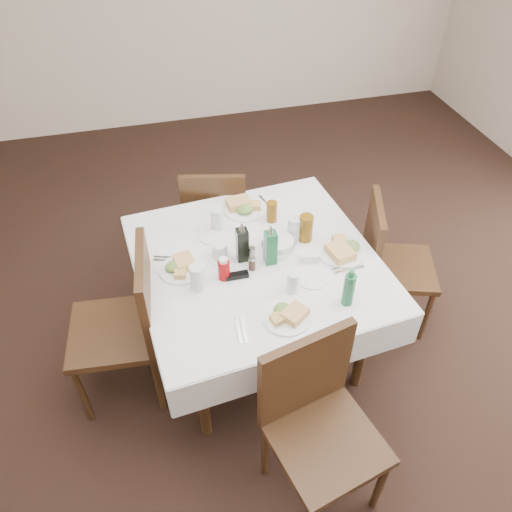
# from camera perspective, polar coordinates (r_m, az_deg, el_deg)

# --- Properties ---
(ground_plane) EXTENTS (7.00, 7.00, 0.00)m
(ground_plane) POSITION_cam_1_polar(r_m,az_deg,el_deg) (3.21, 2.63, -13.00)
(ground_plane) COLOR black
(room_shell) EXTENTS (6.04, 7.04, 2.80)m
(room_shell) POSITION_cam_1_polar(r_m,az_deg,el_deg) (2.05, 4.16, 15.41)
(room_shell) COLOR beige
(room_shell) RESTS_ON ground
(dining_table) EXTENTS (1.42, 1.42, 0.76)m
(dining_table) POSITION_cam_1_polar(r_m,az_deg,el_deg) (2.82, 0.10, -1.65)
(dining_table) COLOR black
(dining_table) RESTS_ON ground
(chair_north) EXTENTS (0.51, 0.51, 0.90)m
(chair_north) POSITION_cam_1_polar(r_m,az_deg,el_deg) (3.50, -4.65, 4.74)
(chair_north) COLOR black
(chair_north) RESTS_ON ground
(chair_south) EXTENTS (0.56, 0.56, 0.99)m
(chair_south) POSITION_cam_1_polar(r_m,az_deg,el_deg) (2.41, 6.88, -17.62)
(chair_south) COLOR black
(chair_south) RESTS_ON ground
(chair_east) EXTENTS (0.56, 0.56, 0.92)m
(chair_east) POSITION_cam_1_polar(r_m,az_deg,el_deg) (3.23, 14.74, -0.21)
(chair_east) COLOR black
(chair_east) RESTS_ON ground
(chair_west) EXTENTS (0.52, 0.52, 1.01)m
(chair_west) POSITION_cam_1_polar(r_m,az_deg,el_deg) (2.80, -14.26, -6.99)
(chair_west) COLOR black
(chair_west) RESTS_ON ground
(meal_north) EXTENTS (0.27, 0.27, 0.06)m
(meal_north) POSITION_cam_1_polar(r_m,az_deg,el_deg) (3.10, -1.40, 5.65)
(meal_north) COLOR white
(meal_north) RESTS_ON dining_table
(meal_south) EXTENTS (0.24, 0.24, 0.05)m
(meal_south) POSITION_cam_1_polar(r_m,az_deg,el_deg) (2.46, 3.63, -6.74)
(meal_south) COLOR white
(meal_south) RESTS_ON dining_table
(meal_east) EXTENTS (0.29, 0.29, 0.06)m
(meal_east) POSITION_cam_1_polar(r_m,az_deg,el_deg) (2.83, 9.85, 0.75)
(meal_east) COLOR white
(meal_east) RESTS_ON dining_table
(meal_west) EXTENTS (0.24, 0.24, 0.05)m
(meal_west) POSITION_cam_1_polar(r_m,az_deg,el_deg) (2.72, -8.62, -1.24)
(meal_west) COLOR white
(meal_west) RESTS_ON dining_table
(side_plate_a) EXTENTS (0.14, 0.14, 0.01)m
(side_plate_a) POSITION_cam_1_polar(r_m,az_deg,el_deg) (2.91, -5.20, 2.18)
(side_plate_a) COLOR white
(side_plate_a) RESTS_ON dining_table
(side_plate_b) EXTENTS (0.16, 0.16, 0.01)m
(side_plate_b) POSITION_cam_1_polar(r_m,az_deg,el_deg) (2.66, 6.44, -2.62)
(side_plate_b) COLOR white
(side_plate_b) RESTS_ON dining_table
(water_n) EXTENTS (0.08, 0.08, 0.14)m
(water_n) POSITION_cam_1_polar(r_m,az_deg,el_deg) (2.94, -4.45, 4.24)
(water_n) COLOR silver
(water_n) RESTS_ON dining_table
(water_s) EXTENTS (0.07, 0.07, 0.12)m
(water_s) POSITION_cam_1_polar(r_m,az_deg,el_deg) (2.56, 4.29, -2.99)
(water_s) COLOR silver
(water_s) RESTS_ON dining_table
(water_e) EXTENTS (0.08, 0.08, 0.15)m
(water_e) POSITION_cam_1_polar(r_m,az_deg,el_deg) (2.86, 4.41, 3.17)
(water_e) COLOR silver
(water_e) RESTS_ON dining_table
(water_w) EXTENTS (0.08, 0.08, 0.15)m
(water_w) POSITION_cam_1_polar(r_m,az_deg,el_deg) (2.57, -6.69, -2.44)
(water_w) COLOR silver
(water_w) RESTS_ON dining_table
(iced_tea_a) EXTENTS (0.06, 0.06, 0.13)m
(iced_tea_a) POSITION_cam_1_polar(r_m,az_deg,el_deg) (2.99, 1.81, 5.09)
(iced_tea_a) COLOR brown
(iced_tea_a) RESTS_ON dining_table
(iced_tea_b) EXTENTS (0.08, 0.08, 0.17)m
(iced_tea_b) POSITION_cam_1_polar(r_m,az_deg,el_deg) (2.85, 5.72, 3.19)
(iced_tea_b) COLOR brown
(iced_tea_b) RESTS_ON dining_table
(bread_basket) EXTENTS (0.19, 0.19, 0.06)m
(bread_basket) POSITION_cam_1_polar(r_m,az_deg,el_deg) (2.82, 2.57, 1.33)
(bread_basket) COLOR silver
(bread_basket) RESTS_ON dining_table
(oil_cruet_dark) EXTENTS (0.06, 0.06, 0.26)m
(oil_cruet_dark) POSITION_cam_1_polar(r_m,az_deg,el_deg) (2.70, -1.59, 1.43)
(oil_cruet_dark) COLOR black
(oil_cruet_dark) RESTS_ON dining_table
(oil_cruet_green) EXTENTS (0.06, 0.06, 0.26)m
(oil_cruet_green) POSITION_cam_1_polar(r_m,az_deg,el_deg) (2.68, 1.67, 1.12)
(oil_cruet_green) COLOR #1B5E36
(oil_cruet_green) RESTS_ON dining_table
(ketchup_bottle) EXTENTS (0.06, 0.06, 0.14)m
(ketchup_bottle) POSITION_cam_1_polar(r_m,az_deg,el_deg) (2.62, -3.70, -1.49)
(ketchup_bottle) COLOR #950407
(ketchup_bottle) RESTS_ON dining_table
(salt_shaker) EXTENTS (0.03, 0.03, 0.08)m
(salt_shaker) POSITION_cam_1_polar(r_m,az_deg,el_deg) (2.75, -0.47, 0.36)
(salt_shaker) COLOR white
(salt_shaker) RESTS_ON dining_table
(pepper_shaker) EXTENTS (0.04, 0.04, 0.08)m
(pepper_shaker) POSITION_cam_1_polar(r_m,az_deg,el_deg) (2.68, -0.46, -0.86)
(pepper_shaker) COLOR #3D2920
(pepper_shaker) RESTS_ON dining_table
(coffee_mug) EXTENTS (0.14, 0.14, 0.10)m
(coffee_mug) POSITION_cam_1_polar(r_m,az_deg,el_deg) (2.75, -4.11, 0.53)
(coffee_mug) COLOR white
(coffee_mug) RESTS_ON dining_table
(sunglasses) EXTENTS (0.13, 0.04, 0.03)m
(sunglasses) POSITION_cam_1_polar(r_m,az_deg,el_deg) (2.65, -2.20, -2.24)
(sunglasses) COLOR black
(sunglasses) RESTS_ON dining_table
(green_bottle) EXTENTS (0.06, 0.06, 0.22)m
(green_bottle) POSITION_cam_1_polar(r_m,az_deg,el_deg) (2.51, 10.56, -3.73)
(green_bottle) COLOR #1B5E36
(green_bottle) RESTS_ON dining_table
(sugar_caddy) EXTENTS (0.11, 0.07, 0.05)m
(sugar_caddy) POSITION_cam_1_polar(r_m,az_deg,el_deg) (2.75, 6.04, -0.11)
(sugar_caddy) COLOR white
(sugar_caddy) RESTS_ON dining_table
(cutlery_n) EXTENTS (0.09, 0.20, 0.01)m
(cutlery_n) POSITION_cam_1_polar(r_m,az_deg,el_deg) (3.15, 0.93, 5.91)
(cutlery_n) COLOR silver
(cutlery_n) RESTS_ON dining_table
(cutlery_s) EXTENTS (0.05, 0.17, 0.01)m
(cutlery_s) POSITION_cam_1_polar(r_m,az_deg,el_deg) (2.42, -1.69, -8.42)
(cutlery_s) COLOR silver
(cutlery_s) RESTS_ON dining_table
(cutlery_e) EXTENTS (0.18, 0.05, 0.01)m
(cutlery_e) POSITION_cam_1_polar(r_m,az_deg,el_deg) (2.75, 10.46, -1.38)
(cutlery_e) COLOR silver
(cutlery_e) RESTS_ON dining_table
(cutlery_w) EXTENTS (0.17, 0.09, 0.01)m
(cutlery_w) POSITION_cam_1_polar(r_m,az_deg,el_deg) (2.80, -9.95, -0.36)
(cutlery_w) COLOR silver
(cutlery_w) RESTS_ON dining_table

